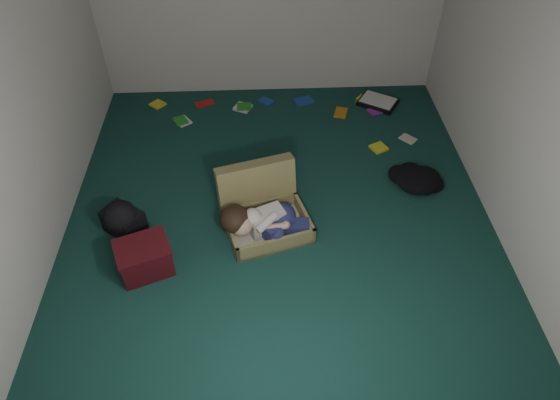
{
  "coord_description": "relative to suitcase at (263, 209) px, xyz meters",
  "views": [
    {
      "loc": [
        -0.15,
        -3.32,
        3.44
      ],
      "look_at": [
        0.0,
        -0.15,
        0.35
      ],
      "focal_mm": 32.0,
      "sensor_mm": 36.0,
      "label": 1
    }
  ],
  "objects": [
    {
      "name": "suitcase",
      "position": [
        0.0,
        0.0,
        0.0
      ],
      "size": [
        0.91,
        0.9,
        0.54
      ],
      "rotation": [
        0.0,
        0.0,
        0.28
      ],
      "color": "olive",
      "rests_on": "floor"
    },
    {
      "name": "backpack",
      "position": [
        -1.28,
        -0.06,
        -0.03
      ],
      "size": [
        0.56,
        0.54,
        0.26
      ],
      "primitive_type": null,
      "rotation": [
        0.0,
        0.0,
        -0.62
      ],
      "color": "black",
      "rests_on": "floor"
    },
    {
      "name": "wall_left",
      "position": [
        -1.85,
        0.07,
        1.14
      ],
      "size": [
        0.0,
        4.5,
        4.5
      ],
      "primitive_type": "plane",
      "rotation": [
        1.57,
        0.0,
        1.57
      ],
      "color": "silver",
      "rests_on": "ground"
    },
    {
      "name": "maroon_bin",
      "position": [
        -1.01,
        -0.52,
        -0.01
      ],
      "size": [
        0.54,
        0.48,
        0.3
      ],
      "rotation": [
        0.0,
        0.0,
        0.37
      ],
      "color": "#410D13",
      "rests_on": "floor"
    },
    {
      "name": "book_scatter",
      "position": [
        0.48,
        1.78,
        -0.15
      ],
      "size": [
        3.1,
        1.22,
        0.02
      ],
      "color": "yellow",
      "rests_on": "floor"
    },
    {
      "name": "wall_right",
      "position": [
        2.15,
        0.07,
        1.14
      ],
      "size": [
        0.0,
        4.5,
        4.5
      ],
      "primitive_type": "plane",
      "rotation": [
        1.57,
        0.0,
        -1.57
      ],
      "color": "silver",
      "rests_on": "ground"
    },
    {
      "name": "wall_front",
      "position": [
        0.15,
        -2.18,
        1.14
      ],
      "size": [
        4.5,
        0.0,
        4.5
      ],
      "primitive_type": "plane",
      "rotation": [
        -1.57,
        0.0,
        0.0
      ],
      "color": "silver",
      "rests_on": "ground"
    },
    {
      "name": "person",
      "position": [
        0.0,
        -0.19,
        0.04
      ],
      "size": [
        0.82,
        0.41,
        0.34
      ],
      "rotation": [
        0.0,
        0.0,
        0.28
      ],
      "color": "silver",
      "rests_on": "suitcase"
    },
    {
      "name": "paper_tray",
      "position": [
        1.45,
        1.92,
        -0.13
      ],
      "size": [
        0.55,
        0.52,
        0.06
      ],
      "rotation": [
        0.0,
        0.0,
        -0.56
      ],
      "color": "black",
      "rests_on": "floor"
    },
    {
      "name": "floor",
      "position": [
        0.15,
        0.07,
        -0.16
      ],
      "size": [
        4.5,
        4.5,
        0.0
      ],
      "primitive_type": "plane",
      "color": "#143A34",
      "rests_on": "ground"
    },
    {
      "name": "clothing_pile",
      "position": [
        1.56,
        0.44,
        -0.09
      ],
      "size": [
        0.55,
        0.49,
        0.15
      ],
      "primitive_type": null,
      "rotation": [
        0.0,
        0.0,
        0.28
      ],
      "color": "black",
      "rests_on": "floor"
    }
  ]
}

